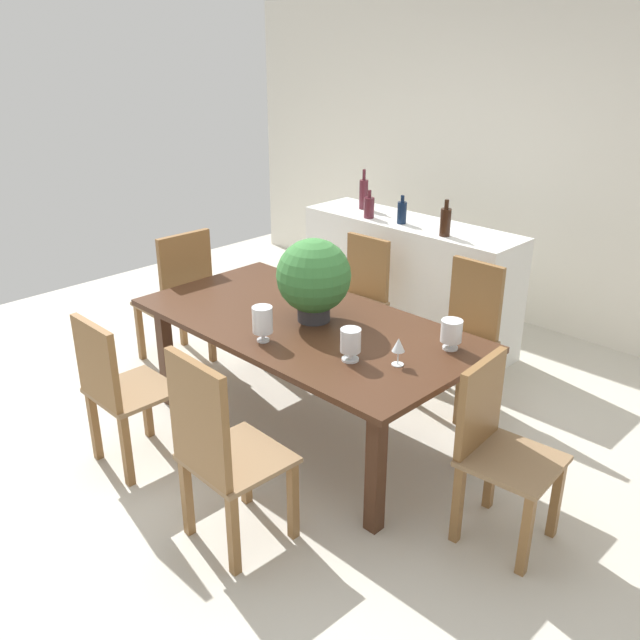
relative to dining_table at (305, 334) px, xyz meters
The scene contains 19 objects.
ground_plane 0.67m from the dining_table, 90.00° to the right, with size 7.04×7.04×0.00m, color beige.
back_wall 2.66m from the dining_table, 90.00° to the left, with size 6.40×0.10×2.60m, color silver.
dining_table is the anchor object (origin of this frame).
chair_foot_end 1.33m from the dining_table, ahead, with size 0.46×0.45×0.93m.
chair_near_left 1.12m from the dining_table, 115.22° to the right, with size 0.44×0.43×0.93m.
chair_head_end 1.31m from the dining_table, behind, with size 0.49×0.47×1.04m.
chair_far_right 1.12m from the dining_table, 64.88° to the left, with size 0.41×0.42×0.97m.
chair_near_right 1.12m from the dining_table, 65.28° to the right, with size 0.47×0.45×1.04m.
chair_far_left 1.12m from the dining_table, 115.31° to the left, with size 0.43×0.47×0.94m.
flower_centerpiece 0.36m from the dining_table, 68.36° to the left, with size 0.44×0.44×0.50m.
crystal_vase_left 0.41m from the dining_table, 85.02° to the right, with size 0.11×0.11×0.20m.
crystal_vase_center_near 0.60m from the dining_table, 19.50° to the right, with size 0.11×0.11×0.18m.
crystal_vase_right 0.90m from the dining_table, 19.66° to the left, with size 0.12×0.12×0.17m.
wine_glass 0.77m from the dining_table, ahead, with size 0.07×0.07×0.15m.
kitchen_counter 1.66m from the dining_table, 106.19° to the left, with size 1.83×0.51×0.97m, color white.
wine_bottle_clear 1.68m from the dining_table, 117.99° to the left, with size 0.08×0.08×0.22m.
wine_bottle_amber 1.96m from the dining_table, 121.30° to the left, with size 0.07×0.07×0.32m.
wine_bottle_tall 1.50m from the dining_table, 91.77° to the left, with size 0.08×0.08×0.26m.
wine_bottle_dark 1.61m from the dining_table, 107.77° to the left, with size 0.07×0.07×0.22m.
Camera 1 is at (2.70, -2.58, 2.36)m, focal length 38.68 mm.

